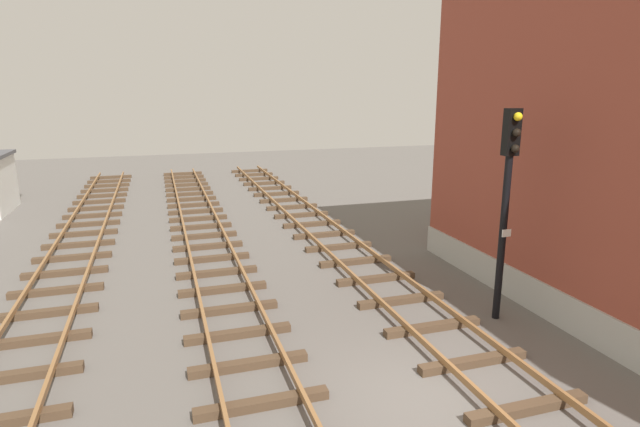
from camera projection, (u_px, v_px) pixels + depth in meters
The scene contains 4 objects.
ground_plane at pixel (431, 400), 9.65m from camera, with size 80.00×80.00×0.00m, color #605B56.
track_near_building at pixel (498, 381), 10.04m from camera, with size 2.50×57.75×0.32m.
track_centre at pixel (271, 426), 8.72m from camera, with size 2.50×57.75×0.32m.
signal_mast at pixel (507, 191), 12.33m from camera, with size 0.36×0.40×5.25m.
Camera 1 is at (-4.56, -7.52, 5.69)m, focal length 28.87 mm.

